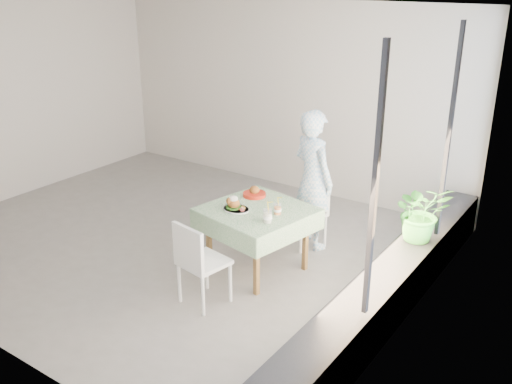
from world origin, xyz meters
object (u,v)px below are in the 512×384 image
Objects in this scene: diner at (313,180)px; potted_plant at (421,212)px; main_dish at (235,205)px; chair_far at (307,224)px; chair_near at (203,278)px; cafe_table at (257,232)px; juice_cup_orange at (278,210)px.

diner is 2.67× the size of potted_plant.
potted_plant reaches higher than main_dish.
main_dish is 0.48× the size of potted_plant.
potted_plant is (1.42, -0.11, 0.55)m from chair_far.
diner reaches higher than chair_near.
chair_near is 2.36m from potted_plant.
chair_near reaches higher than cafe_table.
main_dish is at bearing 92.45° from diner.
juice_cup_orange is (0.31, 0.88, 0.52)m from chair_near.
main_dish is (-0.14, 0.72, 0.52)m from chair_near.
chair_far is at bearing 175.73° from potted_plant.
diner reaches higher than cafe_table.
juice_cup_orange reaches higher than chair_far.
potted_plant is at bearing -163.94° from diner.
chair_far is 2.81× the size of main_dish.
juice_cup_orange reaches higher than cafe_table.
diner is 0.90m from juice_cup_orange.
chair_near is at bearing -134.42° from potted_plant.
potted_plant is (1.29, 0.76, 0.02)m from juice_cup_orange.
main_dish is (-0.19, -0.16, 0.33)m from cafe_table.
potted_plant reaches higher than cafe_table.
juice_cup_orange is at bearing 70.33° from chair_near.
juice_cup_orange is at bearing -81.72° from chair_far.
juice_cup_orange is at bearing 19.25° from main_dish.
juice_cup_orange is 1.50m from potted_plant.
juice_cup_orange is at bearing 0.44° from cafe_table.
cafe_table is 0.90m from chair_near.
diner is at bearing 95.16° from juice_cup_orange.
main_dish is (-0.32, -1.02, 0.53)m from chair_far.
chair_far is 0.59m from diner.
diner is 1.38m from potted_plant.
diner is 7.12× the size of juice_cup_orange.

